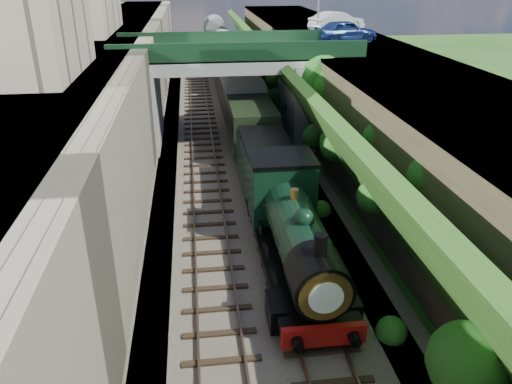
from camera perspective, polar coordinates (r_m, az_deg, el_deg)
trackbed at (r=32.19m, az=-2.42°, el=3.71°), size 10.00×90.00×0.20m
retaining_wall at (r=31.20m, az=-12.77°, el=9.01°), size 1.00×90.00×7.00m
street_plateau_left at (r=31.73m, az=-19.13°, el=8.53°), size 6.00×90.00×7.00m
street_plateau_right at (r=33.37m, az=14.18°, el=9.20°), size 8.00×90.00×6.25m
embankment_slope at (r=29.45m, az=7.77°, el=6.91°), size 4.65×90.00×6.36m
track_left at (r=32.04m, az=-6.00°, el=3.77°), size 2.50×90.00×0.20m
track_right at (r=32.25m, az=-0.29°, el=4.05°), size 2.50×90.00×0.20m
road_bridge at (r=34.97m, az=-1.55°, el=12.20°), size 16.00×6.40×7.25m
building_near at (r=25.14m, az=-24.59°, el=16.70°), size 4.00×8.00×4.00m
tree at (r=33.72m, az=7.44°, el=12.55°), size 3.60×3.80×6.60m
car_blue at (r=39.64m, az=10.20°, el=17.66°), size 4.98×2.79×1.60m
car_silver at (r=46.33m, az=9.20°, el=18.69°), size 5.28×3.61×1.65m
locomotive at (r=19.77m, az=4.35°, el=-4.66°), size 3.10×10.22×3.83m
tender at (r=26.44m, az=1.22°, el=2.53°), size 2.70×6.00×3.05m
coach_front at (r=38.22m, az=-1.57°, el=10.14°), size 2.90×18.00×3.70m
coach_middle at (r=56.57m, az=-3.58°, el=14.80°), size 2.90×18.00×3.70m
coach_rear at (r=75.14m, az=-4.63°, el=17.16°), size 2.90×18.00×3.70m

